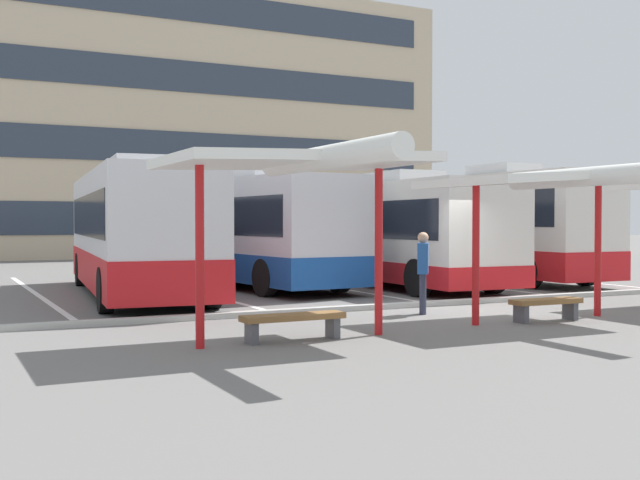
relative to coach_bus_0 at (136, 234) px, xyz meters
The scene contains 17 objects.
ground_plane 8.91m from the coach_bus_0, 48.07° to the right, with size 160.00×160.00×0.00m, color slate.
terminal_building 28.98m from the coach_bus_0, 78.01° to the left, with size 36.35×13.81×18.34m.
coach_bus_0 is the anchor object (origin of this frame).
coach_bus_1 4.33m from the coach_bus_0, 29.25° to the left, with size 3.40×11.17×3.56m.
coach_bus_2 7.90m from the coach_bus_0, ahead, with size 3.19×11.85×3.46m.
coach_bus_3 12.01m from the coach_bus_0, ahead, with size 2.70×11.26×3.83m.
lane_stripe_0 3.20m from the coach_bus_0, 147.53° to the left, with size 0.16×14.00×0.01m, color white.
lane_stripe_1 2.82m from the coach_bus_0, 40.06° to the left, with size 0.16×14.00×0.01m, color white.
lane_stripe_2 6.25m from the coach_bus_0, 14.21° to the left, with size 0.16×14.00×0.01m, color white.
lane_stripe_3 10.18m from the coach_bus_0, ahead, with size 0.16×14.00×0.01m, color white.
lane_stripe_4 14.20m from the coach_bus_0, ahead, with size 0.16×14.00×0.01m, color white.
waiting_shelter_0 9.35m from the coach_bus_0, 87.09° to the right, with size 4.24×4.59×3.13m.
bench_0 9.05m from the coach_bus_0, 86.99° to the right, with size 1.78×0.42×0.45m.
waiting_shelter_1 10.88m from the coach_bus_0, 56.43° to the right, with size 4.18×4.91×3.04m.
bench_1 10.83m from the coach_bus_0, 56.18° to the right, with size 1.55×0.46×0.45m.
platform_kerb 8.27m from the coach_bus_0, 43.89° to the right, with size 44.00×0.24×0.12m, color #ADADA8.
waiting_passenger_0 8.20m from the coach_bus_0, 56.73° to the right, with size 0.47×0.54×1.75m.
Camera 1 is at (-10.73, -14.06, 1.99)m, focal length 43.55 mm.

